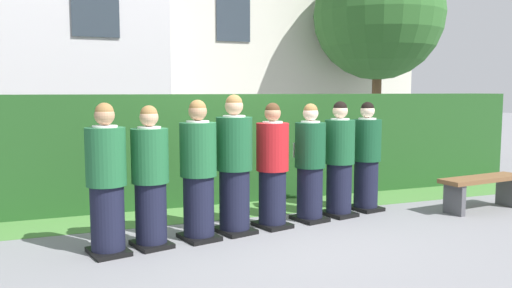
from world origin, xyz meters
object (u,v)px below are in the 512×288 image
student_front_row_2 (198,174)px  student_front_row_7 (366,159)px  student_front_row_5 (310,165)px  student_front_row_0 (107,183)px  student_front_row_3 (234,168)px  wooden_bench (482,186)px  student_front_row_1 (150,180)px  student_front_row_6 (339,162)px  student_in_red_blazer (272,169)px

student_front_row_2 → student_front_row_7: bearing=12.2°
student_front_row_5 → student_front_row_0: bearing=-169.3°
student_front_row_3 → student_front_row_5: (1.10, 0.19, -0.06)m
student_front_row_7 → wooden_bench: 1.69m
student_front_row_1 → student_front_row_6: student_front_row_6 is taller
student_front_row_0 → student_front_row_7: 3.68m
student_in_red_blazer → student_front_row_5: 0.59m
student_front_row_2 → student_front_row_7: 2.65m
wooden_bench → student_front_row_7: bearing=158.3°
student_front_row_2 → wooden_bench: 4.14m
student_front_row_5 → wooden_bench: (2.55, -0.35, -0.38)m
student_front_row_2 → student_in_red_blazer: 1.01m
student_front_row_3 → student_front_row_6: bearing=10.1°
student_front_row_7 → student_in_red_blazer: bearing=-167.1°
student_in_red_blazer → student_front_row_6: size_ratio=1.00×
student_front_row_5 → student_front_row_6: 0.50m
student_front_row_5 → wooden_bench: bearing=-7.9°
student_front_row_3 → student_front_row_5: size_ratio=1.08×
student_front_row_6 → student_front_row_0: bearing=-169.2°
student_front_row_1 → student_front_row_7: same height
student_in_red_blazer → wooden_bench: (3.13, -0.24, -0.38)m
student_front_row_6 → student_front_row_7: (0.53, 0.15, -0.01)m
student_front_row_6 → student_front_row_3: bearing=-169.9°
student_front_row_0 → student_front_row_3: student_front_row_3 is taller
student_front_row_3 → student_front_row_0: bearing=-168.5°
student_front_row_2 → student_in_red_blazer: (0.99, 0.19, -0.02)m
student_front_row_1 → student_front_row_3: student_front_row_3 is taller
student_front_row_1 → student_front_row_7: 3.21m
student_front_row_3 → student_front_row_6: (1.59, 0.28, -0.05)m
student_front_row_2 → student_in_red_blazer: student_front_row_2 is taller
student_front_row_1 → student_front_row_3: 1.05m
student_front_row_1 → student_front_row_2: 0.56m
student_front_row_3 → wooden_bench: (3.65, -0.17, -0.44)m
student_front_row_1 → student_front_row_3: bearing=11.3°
student_front_row_6 → student_front_row_7: bearing=16.3°
student_in_red_blazer → student_front_row_6: student_front_row_6 is taller
student_front_row_1 → student_front_row_5: 2.16m
wooden_bench → student_front_row_5: bearing=172.1°
student_front_row_5 → student_in_red_blazer: bearing=-168.9°
student_in_red_blazer → student_front_row_3: bearing=-172.1°
student_front_row_0 → student_front_row_3: 1.52m
student_front_row_3 → student_front_row_7: bearing=11.7°
student_in_red_blazer → student_front_row_6: 1.09m
student_front_row_6 → student_front_row_7: student_front_row_6 is taller
student_front_row_1 → student_front_row_2: bearing=8.5°
student_in_red_blazer → student_front_row_7: student_in_red_blazer is taller
student_front_row_0 → wooden_bench: size_ratio=1.10×
student_front_row_5 → student_front_row_6: (0.49, 0.10, 0.01)m
student_in_red_blazer → student_front_row_7: 1.64m
student_front_row_2 → student_front_row_5: size_ratio=1.04×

